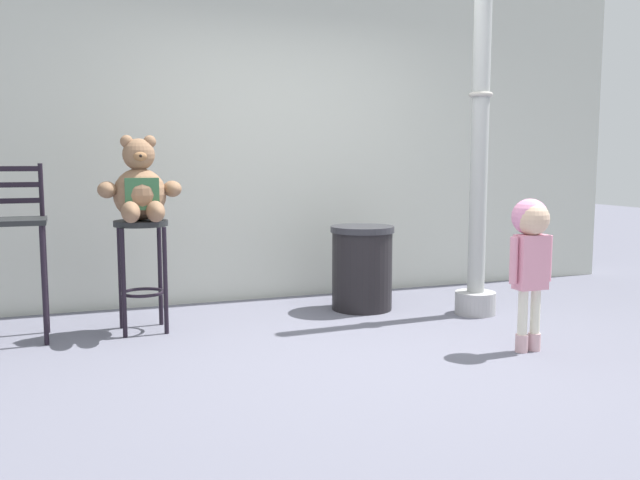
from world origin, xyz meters
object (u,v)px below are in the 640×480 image
(teddy_bear, at_px, (140,190))
(trash_bin, at_px, (362,267))
(bar_stool_with_teddy, at_px, (142,253))
(bar_chair_empty, at_px, (15,235))
(child_walking, at_px, (531,241))
(lamppost, at_px, (479,164))

(teddy_bear, distance_m, trash_bin, 1.90)
(bar_stool_with_teddy, relative_size, bar_chair_empty, 0.67)
(teddy_bear, height_order, child_walking, teddy_bear)
(lamppost, bearing_deg, teddy_bear, 172.31)
(trash_bin, xyz_separation_m, bar_chair_empty, (-2.60, -0.07, 0.38))
(lamppost, bearing_deg, bar_stool_with_teddy, 171.64)
(teddy_bear, bearing_deg, bar_chair_empty, 175.24)
(bar_stool_with_teddy, height_order, teddy_bear, teddy_bear)
(trash_bin, xyz_separation_m, lamppost, (0.78, -0.48, 0.85))
(bar_stool_with_teddy, relative_size, teddy_bear, 1.34)
(trash_bin, relative_size, bar_chair_empty, 0.57)
(child_walking, xyz_separation_m, lamppost, (0.28, 1.03, 0.48))
(lamppost, height_order, bar_chair_empty, lamppost)
(trash_bin, bearing_deg, lamppost, -31.78)
(bar_stool_with_teddy, relative_size, child_walking, 0.81)
(child_walking, bearing_deg, lamppost, 122.45)
(teddy_bear, xyz_separation_m, bar_chair_empty, (-0.82, 0.07, -0.29))
(child_walking, relative_size, lamppost, 0.33)
(trash_bin, bearing_deg, child_walking, -71.75)
(bar_stool_with_teddy, distance_m, bar_chair_empty, 0.84)
(teddy_bear, relative_size, child_walking, 0.61)
(teddy_bear, relative_size, lamppost, 0.20)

